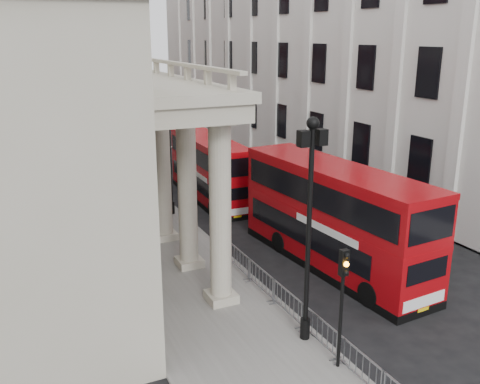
% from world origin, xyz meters
% --- Properties ---
extents(sidewalk_west, '(6.00, 140.00, 0.12)m').
position_xyz_m(sidewalk_west, '(-3.00, 30.00, 0.06)').
color(sidewalk_west, slate).
rests_on(sidewalk_west, ground).
extents(sidewalk_east, '(3.00, 140.00, 0.12)m').
position_xyz_m(sidewalk_east, '(13.50, 30.00, 0.06)').
color(sidewalk_east, slate).
rests_on(sidewalk_east, ground).
extents(kerb, '(0.20, 140.00, 0.14)m').
position_xyz_m(kerb, '(-0.05, 30.00, 0.07)').
color(kerb, slate).
rests_on(kerb, ground).
extents(east_building, '(8.00, 55.00, 25.00)m').
position_xyz_m(east_building, '(16.00, 32.00, 12.50)').
color(east_building, beige).
rests_on(east_building, ground).
extents(monument_column, '(8.00, 8.00, 54.20)m').
position_xyz_m(monument_column, '(6.00, 92.00, 15.98)').
color(monument_column, '#60605E').
rests_on(monument_column, ground).
extents(lamp_post_south, '(1.05, 0.44, 8.32)m').
position_xyz_m(lamp_post_south, '(-0.60, 4.00, 4.91)').
color(lamp_post_south, black).
rests_on(lamp_post_south, sidewalk_west).
extents(lamp_post_mid, '(1.05, 0.44, 8.32)m').
position_xyz_m(lamp_post_mid, '(-0.60, 20.00, 4.91)').
color(lamp_post_mid, black).
rests_on(lamp_post_mid, sidewalk_west).
extents(lamp_post_north, '(1.05, 0.44, 8.32)m').
position_xyz_m(lamp_post_north, '(-0.60, 36.00, 4.91)').
color(lamp_post_north, black).
rests_on(lamp_post_north, sidewalk_west).
extents(traffic_light, '(0.28, 0.33, 4.30)m').
position_xyz_m(traffic_light, '(-0.50, 1.98, 3.11)').
color(traffic_light, black).
rests_on(traffic_light, sidewalk_west).
extents(crowd_barriers, '(0.50, 18.75, 1.10)m').
position_xyz_m(crowd_barriers, '(-0.35, 2.23, 0.67)').
color(crowd_barriers, gray).
rests_on(crowd_barriers, sidewalk_west).
extents(bus_near, '(3.73, 11.90, 5.06)m').
position_xyz_m(bus_near, '(4.20, 9.27, 2.64)').
color(bus_near, '#98070C').
rests_on(bus_near, ground).
extents(bus_far, '(2.71, 10.06, 4.31)m').
position_xyz_m(bus_far, '(2.85, 22.15, 2.25)').
color(bus_far, '#AE080E').
rests_on(bus_far, ground).
extents(pedestrian_a, '(0.63, 0.45, 1.62)m').
position_xyz_m(pedestrian_a, '(-3.43, 17.74, 0.93)').
color(pedestrian_a, black).
rests_on(pedestrian_a, sidewalk_west).
extents(pedestrian_b, '(0.95, 0.76, 1.86)m').
position_xyz_m(pedestrian_b, '(-4.29, 13.54, 1.05)').
color(pedestrian_b, '#282220').
rests_on(pedestrian_b, sidewalk_west).
extents(pedestrian_c, '(0.96, 0.76, 1.73)m').
position_xyz_m(pedestrian_c, '(-2.87, 18.52, 0.98)').
color(pedestrian_c, black).
rests_on(pedestrian_c, sidewalk_west).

